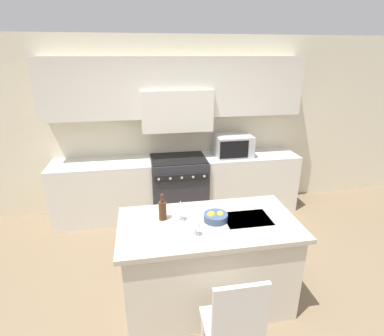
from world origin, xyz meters
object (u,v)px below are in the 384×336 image
range_stove (179,186)px  microwave (233,146)px  island_chair (234,325)px  wine_glass_far (180,207)px  wine_bottle (163,210)px  wine_glass_near (196,221)px  fruit_bowl (215,217)px

range_stove → microwave: (0.87, 0.02, 0.62)m
island_chair → wine_glass_far: bearing=106.5°
range_stove → wine_bottle: size_ratio=3.57×
microwave → wine_bottle: microwave is taller
island_chair → wine_bottle: 1.16m
wine_glass_near → wine_bottle: bearing=128.6°
range_stove → wine_glass_near: bearing=-93.3°
range_stove → wine_glass_far: wine_glass_far is taller
wine_bottle → fruit_bowl: size_ratio=1.14×
wine_bottle → microwave: bearing=54.9°
wine_glass_near → fruit_bowl: (0.23, 0.21, -0.10)m
microwave → fruit_bowl: 2.04m
wine_glass_near → wine_glass_far: bearing=108.5°
island_chair → range_stove: bearing=91.2°
wine_bottle → wine_glass_near: 0.42m
island_chair → fruit_bowl: 0.95m
range_stove → fruit_bowl: size_ratio=4.08×
range_stove → wine_glass_far: size_ratio=4.48×
island_chair → wine_glass_far: (-0.27, 0.91, 0.52)m
wine_bottle → wine_glass_near: bearing=-51.4°
range_stove → wine_glass_near: size_ratio=4.48×
wine_bottle → fruit_bowl: wine_bottle is taller
range_stove → wine_glass_near: wine_glass_near is taller
fruit_bowl → wine_bottle: bearing=167.2°
island_chair → wine_glass_far: 1.09m
wine_glass_near → range_stove: bearing=86.7°
wine_glass_far → microwave: bearing=59.3°
wine_glass_far → wine_glass_near: bearing=-71.5°
microwave → fruit_bowl: (-0.76, -1.89, -0.11)m
wine_glass_far → wine_bottle: bearing=164.1°
range_stove → island_chair: island_chair is taller
island_chair → fruit_bowl: bearing=86.2°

